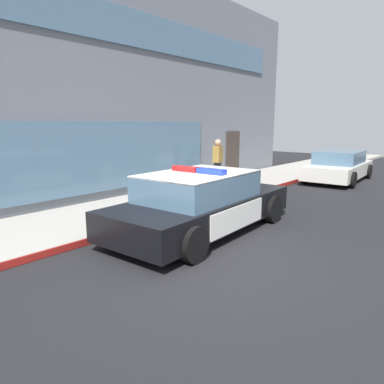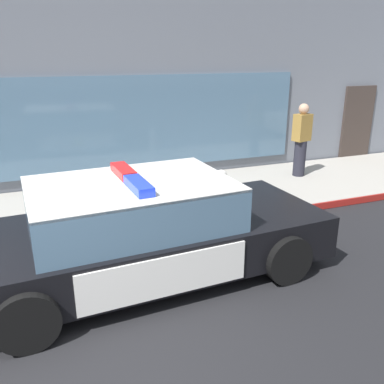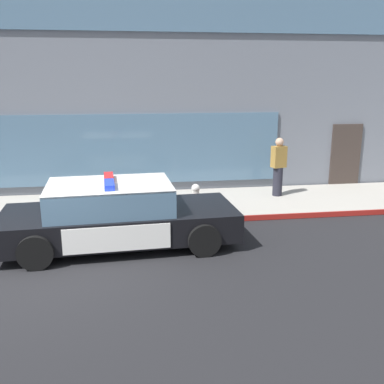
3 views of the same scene
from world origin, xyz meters
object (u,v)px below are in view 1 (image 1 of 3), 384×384
(fire_hydrant, at_px, (198,189))
(pedestrian_on_sidewalk, at_px, (218,162))
(car_down_street, at_px, (339,166))
(police_cruiser, at_px, (202,203))

(fire_hydrant, xyz_separation_m, pedestrian_on_sidewalk, (2.63, 1.22, 0.51))
(car_down_street, relative_size, pedestrian_on_sidewalk, 2.72)
(police_cruiser, relative_size, fire_hydrant, 6.96)
(pedestrian_on_sidewalk, bearing_deg, police_cruiser, -70.91)
(police_cruiser, distance_m, pedestrian_on_sidewalk, 5.48)
(pedestrian_on_sidewalk, bearing_deg, car_down_street, 45.43)
(fire_hydrant, relative_size, car_down_street, 0.16)
(pedestrian_on_sidewalk, bearing_deg, fire_hydrant, -78.76)
(fire_hydrant, bearing_deg, car_down_street, -12.69)
(fire_hydrant, height_order, pedestrian_on_sidewalk, pedestrian_on_sidewalk)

